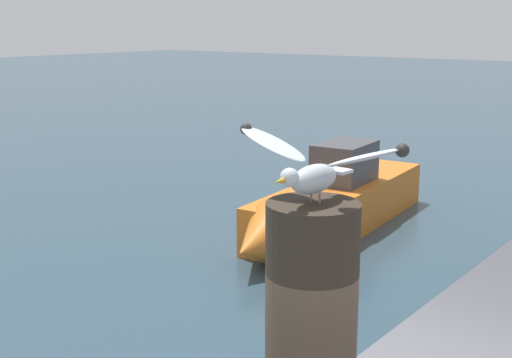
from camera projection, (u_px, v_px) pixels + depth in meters
mooring_post at (311, 345)px, 2.48m from camera, size 0.33×0.33×1.06m
seagull at (314, 167)px, 2.33m from camera, size 0.39×0.70×0.25m
boat_orange at (326, 207)px, 11.09m from camera, size 5.44×1.66×1.54m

